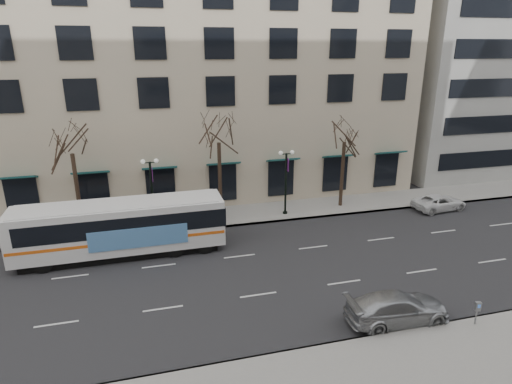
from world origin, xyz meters
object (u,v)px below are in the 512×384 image
object	(u,v)px
lamp_post_left	(152,190)
lamp_post_right	(286,179)
tree_far_mid	(219,130)
pay_station	(478,308)
tree_far_right	(345,130)
city_bus	(122,227)
silver_car	(397,308)
white_pickup	(439,202)
tree_far_left	(70,140)

from	to	relation	value
lamp_post_left	lamp_post_right	size ratio (longest dim) A/B	1.00
tree_far_mid	pay_station	size ratio (longest dim) A/B	7.22
tree_far_right	lamp_post_right	bearing A→B (deg)	-173.15
tree_far_mid	lamp_post_right	world-z (taller)	tree_far_mid
lamp_post_left	city_bus	bearing A→B (deg)	-118.39
tree_far_right	pay_station	bearing A→B (deg)	-92.86
silver_car	tree_far_mid	bearing A→B (deg)	23.46
tree_far_mid	tree_far_right	distance (m)	10.01
city_bus	white_pickup	world-z (taller)	city_bus
white_pickup	city_bus	bearing A→B (deg)	89.12
tree_far_left	pay_station	distance (m)	25.84
tree_far_left	city_bus	bearing A→B (deg)	-55.33
lamp_post_left	white_pickup	xyz separation A→B (m)	(22.48, -2.00, -2.33)
pay_station	lamp_post_right	bearing A→B (deg)	115.64
tree_far_mid	pay_station	world-z (taller)	tree_far_mid
tree_far_left	lamp_post_right	bearing A→B (deg)	-2.29
lamp_post_right	tree_far_right	bearing A→B (deg)	6.85
white_pickup	pay_station	size ratio (longest dim) A/B	3.74
tree_far_left	lamp_post_right	size ratio (longest dim) A/B	1.60
white_pickup	silver_car	bearing A→B (deg)	131.88
tree_far_left	white_pickup	size ratio (longest dim) A/B	1.88
tree_far_right	white_pickup	distance (m)	9.83
tree_far_left	pay_station	bearing A→B (deg)	-40.43
silver_car	pay_station	bearing A→B (deg)	-109.73
pay_station	city_bus	bearing A→B (deg)	154.21
tree_far_right	city_bus	xyz separation A→B (m)	(-17.01, -4.33, -4.52)
lamp_post_right	white_pickup	distance (m)	12.85
lamp_post_right	silver_car	world-z (taller)	lamp_post_right
lamp_post_left	silver_car	world-z (taller)	lamp_post_left
tree_far_left	silver_car	distance (m)	22.62
lamp_post_right	pay_station	bearing A→B (deg)	-75.15
city_bus	tree_far_mid	bearing A→B (deg)	31.20
tree_far_right	silver_car	bearing A→B (deg)	-105.49
city_bus	pay_station	size ratio (longest dim) A/B	10.85
tree_far_left	tree_far_right	distance (m)	20.00
city_bus	white_pickup	xyz separation A→B (m)	(24.50, 1.73, -1.28)
silver_car	city_bus	bearing A→B (deg)	52.46
tree_far_right	silver_car	xyz separation A→B (m)	(-4.16, -15.00, -5.69)
tree_far_mid	white_pickup	distance (m)	18.77
silver_car	tree_far_right	bearing A→B (deg)	-13.31
tree_far_right	tree_far_left	bearing A→B (deg)	180.00
tree_far_right	city_bus	distance (m)	18.12
lamp_post_right	silver_car	xyz separation A→B (m)	(0.83, -14.40, -2.21)
silver_car	white_pickup	world-z (taller)	silver_car
silver_car	white_pickup	size ratio (longest dim) A/B	1.14
tree_far_right	city_bus	size ratio (longest dim) A/B	0.63
white_pickup	lamp_post_left	bearing A→B (deg)	80.00
lamp_post_right	silver_car	bearing A→B (deg)	-86.68
lamp_post_left	lamp_post_right	world-z (taller)	same
tree_far_mid	lamp_post_right	size ratio (longest dim) A/B	1.64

